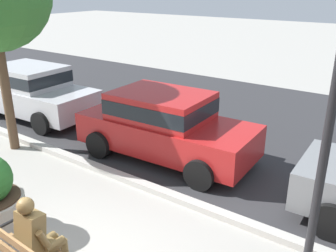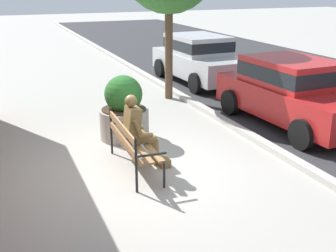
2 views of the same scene
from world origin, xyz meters
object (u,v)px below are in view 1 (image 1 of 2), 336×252
object	(u,v)px
parked_car_silver	(32,90)
parked_car_red	(165,124)
bronze_statue_seated	(42,239)
lamp_post	(334,97)

from	to	relation	value
parked_car_silver	parked_car_red	bearing A→B (deg)	0.00
parked_car_red	bronze_statue_seated	bearing A→B (deg)	-76.82
parked_car_red	lamp_post	distance (m)	4.52
parked_car_silver	lamp_post	world-z (taller)	lamp_post
lamp_post	parked_car_silver	bearing A→B (deg)	168.71
parked_car_red	parked_car_silver	bearing A→B (deg)	180.00
lamp_post	bronze_statue_seated	bearing A→B (deg)	-140.59
bronze_statue_seated	parked_car_red	world-z (taller)	parked_car_red
bronze_statue_seated	lamp_post	bearing A→B (deg)	39.41
bronze_statue_seated	parked_car_silver	distance (m)	7.19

